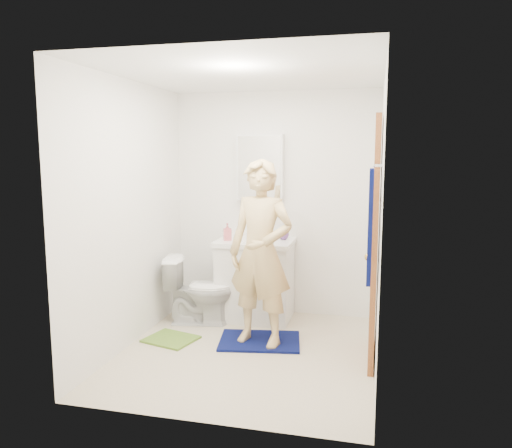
{
  "coord_description": "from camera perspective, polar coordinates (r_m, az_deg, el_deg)",
  "views": [
    {
      "loc": [
        1.06,
        -4.09,
        1.76
      ],
      "look_at": [
        0.02,
        0.25,
        1.12
      ],
      "focal_mm": 35.0,
      "sensor_mm": 36.0,
      "label": 1
    }
  ],
  "objects": [
    {
      "name": "wall_back",
      "position": [
        5.43,
        2.2,
        2.28
      ],
      "size": [
        2.2,
        0.02,
        2.4
      ],
      "primitive_type": "cube",
      "color": "white",
      "rests_on": "ground"
    },
    {
      "name": "soap_dispenser",
      "position": [
        5.2,
        -3.3,
        -0.89
      ],
      "size": [
        0.11,
        0.11,
        0.18
      ],
      "primitive_type": "imported",
      "rotation": [
        0.0,
        0.0,
        0.41
      ],
      "color": "#D0616B",
      "rests_on": "countertop"
    },
    {
      "name": "floor",
      "position": [
        4.58,
        -0.95,
        -14.55
      ],
      "size": [
        2.2,
        2.4,
        0.02
      ],
      "primitive_type": "cube",
      "color": "beige",
      "rests_on": "ground"
    },
    {
      "name": "door_knob",
      "position": [
        4.0,
        12.78,
        -3.69
      ],
      "size": [
        0.07,
        0.07,
        0.07
      ],
      "primitive_type": "sphere",
      "color": "gold",
      "rests_on": "door"
    },
    {
      "name": "wall_front",
      "position": [
        3.12,
        -6.56,
        -2.23
      ],
      "size": [
        2.2,
        0.02,
        2.4
      ],
      "primitive_type": "cube",
      "color": "white",
      "rests_on": "ground"
    },
    {
      "name": "towel_hook",
      "position": [
        3.52,
        13.8,
        6.49
      ],
      "size": [
        0.06,
        0.02,
        0.02
      ],
      "primitive_type": "cylinder",
      "rotation": [
        0.0,
        1.57,
        0.0
      ],
      "color": "silver",
      "rests_on": "wall_right"
    },
    {
      "name": "sink_basin",
      "position": [
        5.23,
        -0.07,
        -1.93
      ],
      "size": [
        0.4,
        0.4,
        0.03
      ],
      "primitive_type": "cylinder",
      "color": "white",
      "rests_on": "countertop"
    },
    {
      "name": "mirror_panel",
      "position": [
        5.31,
        0.34,
        6.48
      ],
      "size": [
        0.46,
        0.01,
        0.66
      ],
      "primitive_type": "cube",
      "color": "white",
      "rests_on": "wall_back"
    },
    {
      "name": "vanity_cabinet",
      "position": [
        5.32,
        -0.07,
        -6.6
      ],
      "size": [
        0.75,
        0.55,
        0.8
      ],
      "primitive_type": "cube",
      "color": "white",
      "rests_on": "floor"
    },
    {
      "name": "medicine_cabinet",
      "position": [
        5.37,
        0.5,
        6.5
      ],
      "size": [
        0.5,
        0.12,
        0.7
      ],
      "primitive_type": "cube",
      "color": "white",
      "rests_on": "wall_back"
    },
    {
      "name": "countertop",
      "position": [
        5.23,
        -0.07,
        -2.09
      ],
      "size": [
        0.79,
        0.59,
        0.05
      ],
      "primitive_type": "cube",
      "color": "white",
      "rests_on": "vanity_cabinet"
    },
    {
      "name": "door",
      "position": [
        4.3,
        13.41,
        -1.87
      ],
      "size": [
        0.05,
        0.8,
        2.05
      ],
      "primitive_type": "cube",
      "color": "#9D582B",
      "rests_on": "ground"
    },
    {
      "name": "towel",
      "position": [
        3.55,
        12.93,
        -0.27
      ],
      "size": [
        0.03,
        0.24,
        0.8
      ],
      "primitive_type": "cube",
      "color": "#080F4B",
      "rests_on": "wall_right"
    },
    {
      "name": "green_rug",
      "position": [
        4.9,
        -9.7,
        -12.84
      ],
      "size": [
        0.53,
        0.48,
        0.02
      ],
      "primitive_type": "cube",
      "rotation": [
        0.0,
        0.0,
        -0.26
      ],
      "color": "olive",
      "rests_on": "floor"
    },
    {
      "name": "man",
      "position": [
        4.49,
        0.54,
        -3.33
      ],
      "size": [
        0.69,
        0.53,
        1.68
      ],
      "primitive_type": "imported",
      "rotation": [
        0.0,
        0.0,
        -0.23
      ],
      "color": "#D7B679",
      "rests_on": "bath_mat"
    },
    {
      "name": "wall_right",
      "position": [
        4.13,
        14.11,
        0.15
      ],
      "size": [
        0.02,
        2.4,
        2.4
      ],
      "primitive_type": "cube",
      "color": "white",
      "rests_on": "ground"
    },
    {
      "name": "bath_mat",
      "position": [
        4.79,
        0.42,
        -13.22
      ],
      "size": [
        0.82,
        0.64,
        0.02
      ],
      "primitive_type": "cube",
      "rotation": [
        0.0,
        0.0,
        0.16
      ],
      "color": "#080F4B",
      "rests_on": "floor"
    },
    {
      "name": "toothbrush_cup",
      "position": [
        5.25,
        3.17,
        -1.32
      ],
      "size": [
        0.14,
        0.14,
        0.09
      ],
      "primitive_type": "imported",
      "rotation": [
        0.0,
        0.0,
        -0.28
      ],
      "color": "#663D86",
      "rests_on": "countertop"
    },
    {
      "name": "toilet",
      "position": [
        5.22,
        -6.5,
        -7.51
      ],
      "size": [
        0.74,
        0.5,
        0.7
      ],
      "primitive_type": "imported",
      "rotation": [
        0.0,
        0.0,
        1.74
      ],
      "color": "white",
      "rests_on": "floor"
    },
    {
      "name": "faucet",
      "position": [
        5.39,
        0.38,
        -0.87
      ],
      "size": [
        0.03,
        0.03,
        0.12
      ],
      "primitive_type": "cylinder",
      "color": "silver",
      "rests_on": "countertop"
    },
    {
      "name": "ceiling",
      "position": [
        4.27,
        -1.03,
        16.95
      ],
      "size": [
        2.2,
        2.4,
        0.02
      ],
      "primitive_type": "cube",
      "color": "white",
      "rests_on": "ground"
    },
    {
      "name": "wall_left",
      "position": [
        4.66,
        -14.33,
        1.04
      ],
      "size": [
        0.02,
        2.4,
        2.4
      ],
      "primitive_type": "cube",
      "color": "white",
      "rests_on": "ground"
    }
  ]
}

